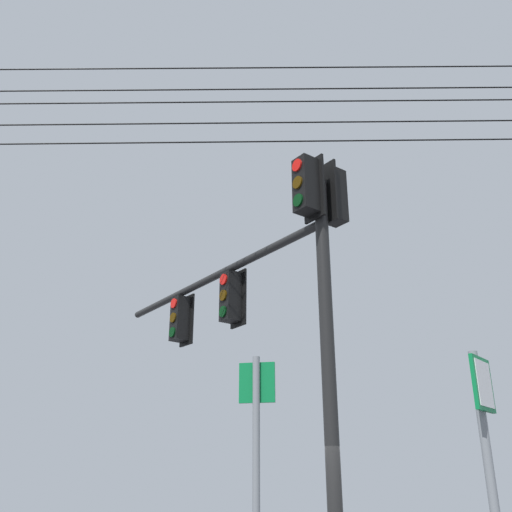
# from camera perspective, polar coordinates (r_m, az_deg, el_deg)

# --- Properties ---
(signal_mast_assembly) EXTENTS (6.30, 2.26, 6.79)m
(signal_mast_assembly) POSITION_cam_1_polar(r_m,az_deg,el_deg) (9.48, 1.18, -4.00)
(signal_mast_assembly) COLOR black
(signal_mast_assembly) RESTS_ON ground
(route_sign_secondary) EXTENTS (0.21, 0.31, 3.18)m
(route_sign_secondary) POSITION_cam_1_polar(r_m,az_deg,el_deg) (5.60, 0.04, -22.68)
(route_sign_secondary) COLOR slate
(route_sign_secondary) RESTS_ON ground
(overhead_wire_span) EXTENTS (10.61, 28.97, 2.20)m
(overhead_wire_span) POSITION_cam_1_polar(r_m,az_deg,el_deg) (10.22, 14.02, 14.44)
(overhead_wire_span) COLOR black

